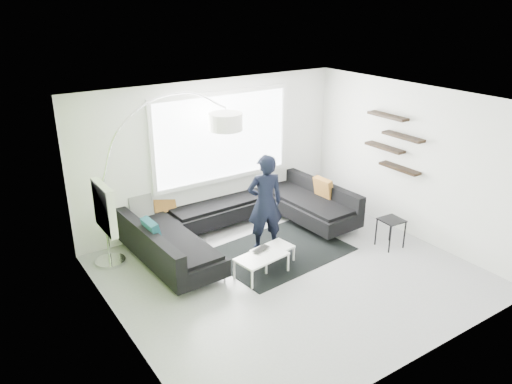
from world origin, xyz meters
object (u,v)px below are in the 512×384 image
Objects in this scene: sectional_sofa at (241,219)px; arc_lamp at (101,187)px; person at (265,203)px; laptop at (263,250)px; side_table at (390,233)px; coffee_table at (267,260)px.

arc_lamp is (-2.36, 0.42, 1.00)m from sectional_sofa.
arc_lamp is 1.58× the size of person.
laptop is (-0.46, -0.62, -0.51)m from person.
arc_lamp is at bearing 153.20° from side_table.
coffee_table is at bearing -104.88° from sectional_sofa.
person reaches higher than sectional_sofa.
coffee_table is 0.20m from laptop.
arc_lamp is 5.18× the size of side_table.
coffee_table is (-0.27, -1.23, -0.20)m from sectional_sofa.
coffee_table is 2.92m from arc_lamp.
arc_lamp reaches higher than laptop.
arc_lamp is 5.02m from side_table.
coffee_table is at bearing -31.60° from arc_lamp.
side_table is at bearing -22.28° from coffee_table.
sectional_sofa reaches higher than laptop.
side_table is at bearing -44.11° from sectional_sofa.
side_table is at bearing -32.50° from laptop.
person is (0.12, -0.59, 0.50)m from sectional_sofa.
laptop is at bearing 69.73° from person.
person reaches higher than coffee_table.
person is 0.92m from laptop.
sectional_sofa is 3.79× the size of coffee_table.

